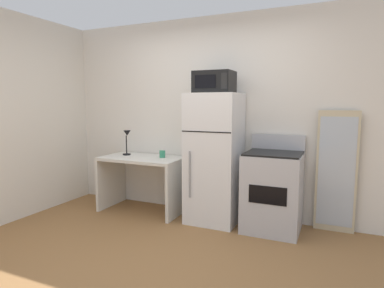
% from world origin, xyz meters
% --- Properties ---
extents(ground_plane, '(12.00, 12.00, 0.00)m').
position_xyz_m(ground_plane, '(0.00, 0.00, 0.00)').
color(ground_plane, olive).
extents(wall_back_white, '(5.00, 0.10, 2.60)m').
position_xyz_m(wall_back_white, '(0.00, 1.70, 1.30)').
color(wall_back_white, silver).
rests_on(wall_back_white, ground).
extents(desk, '(1.12, 0.63, 0.75)m').
position_xyz_m(desk, '(-0.89, 1.31, 0.52)').
color(desk, silver).
rests_on(desk, ground).
extents(desk_lamp, '(0.14, 0.12, 0.35)m').
position_xyz_m(desk_lamp, '(-1.17, 1.37, 0.99)').
color(desk_lamp, black).
rests_on(desk_lamp, desk).
extents(coffee_mug, '(0.08, 0.08, 0.09)m').
position_xyz_m(coffee_mug, '(-0.62, 1.39, 0.80)').
color(coffee_mug, '#338C66').
rests_on(coffee_mug, desk).
extents(refrigerator, '(0.62, 0.61, 1.60)m').
position_xyz_m(refrigerator, '(0.15, 1.34, 0.80)').
color(refrigerator, white).
rests_on(refrigerator, ground).
extents(microwave, '(0.46, 0.35, 0.26)m').
position_xyz_m(microwave, '(0.15, 1.32, 1.73)').
color(microwave, black).
rests_on(microwave, refrigerator).
extents(oven_range, '(0.64, 0.61, 1.10)m').
position_xyz_m(oven_range, '(0.87, 1.33, 0.47)').
color(oven_range, '#B7B7BC').
rests_on(oven_range, ground).
extents(leaning_mirror, '(0.44, 0.03, 1.40)m').
position_xyz_m(leaning_mirror, '(1.54, 1.59, 0.70)').
color(leaning_mirror, '#C6B793').
rests_on(leaning_mirror, ground).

